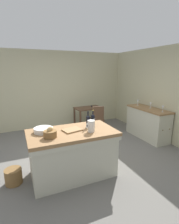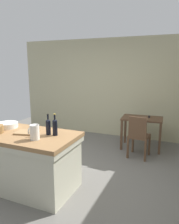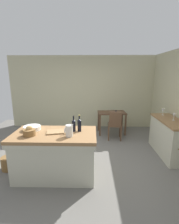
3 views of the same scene
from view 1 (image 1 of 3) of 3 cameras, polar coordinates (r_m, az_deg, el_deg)
name	(u,v)px [view 1 (image 1 of 3)]	position (r m, az deg, el deg)	size (l,w,h in m)	color
ground_plane	(80,158)	(4.07, -3.08, -15.08)	(6.76, 6.76, 0.00)	#66635E
wall_back	(53,90)	(6.11, -11.94, 7.25)	(5.32, 0.12, 2.60)	#B7B28E
wall_right	(170,95)	(5.13, 25.13, 5.05)	(0.12, 5.20, 2.60)	#B7B28E
island_table	(73,152)	(3.31, -5.65, -12.97)	(1.58, 0.89, 0.88)	olive
side_cabinet	(147,123)	(5.33, 18.68, -3.47)	(0.52, 1.40, 0.89)	olive
writing_desk	(88,111)	(5.83, -0.36, 0.37)	(0.94, 0.62, 0.78)	#513826
wooden_chair	(97,119)	(5.37, 2.44, -2.19)	(0.43, 0.43, 0.90)	#513826
pitcher	(91,126)	(3.07, 0.53, -4.65)	(0.17, 0.13, 0.25)	silver
wash_bowl	(43,130)	(3.18, -15.08, -5.78)	(0.34, 0.34, 0.08)	silver
bread_basket	(50,134)	(2.90, -12.97, -7.00)	(0.22, 0.22, 0.19)	brown
cutting_board	(72,130)	(3.18, -5.83, -5.94)	(0.32, 0.25, 0.02)	#99754C
wine_bottle_dark	(93,120)	(3.37, 1.14, -2.59)	(0.07, 0.07, 0.33)	black
wine_bottle_amber	(88,121)	(3.31, -0.49, -2.94)	(0.07, 0.07, 0.31)	black
wine_glass_far_left	(163,108)	(4.87, 23.23, 1.34)	(0.07, 0.07, 0.17)	white
wine_glass_left	(151,104)	(5.22, 19.67, 2.44)	(0.07, 0.07, 0.17)	white
wine_glass_middle	(138,101)	(5.54, 15.80, 3.38)	(0.07, 0.07, 0.17)	white
wicker_hamper	(13,176)	(3.50, -23.97, -18.95)	(0.29, 0.29, 0.28)	brown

